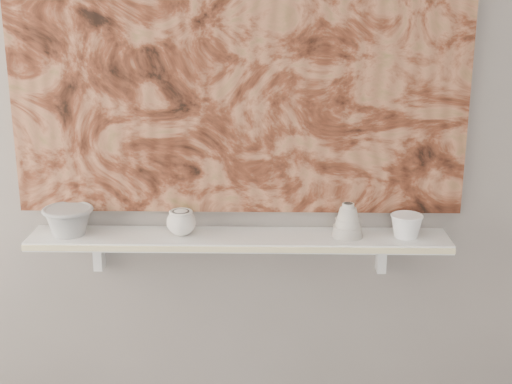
{
  "coord_description": "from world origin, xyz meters",
  "views": [
    {
      "loc": [
        0.11,
        -0.73,
        1.74
      ],
      "look_at": [
        0.06,
        1.49,
        1.09
      ],
      "focal_mm": 50.0,
      "sensor_mm": 36.0,
      "label": 1
    }
  ],
  "objects_px": {
    "shelf": "(238,240)",
    "painting": "(238,48)",
    "cup_cream": "(181,222)",
    "bowl_grey": "(68,220)",
    "bowl_white": "(406,226)",
    "bell_vessel": "(348,220)"
  },
  "relations": [
    {
      "from": "shelf",
      "to": "cup_cream",
      "type": "height_order",
      "value": "cup_cream"
    },
    {
      "from": "bowl_grey",
      "to": "bowl_white",
      "type": "xyz_separation_m",
      "value": [
        1.13,
        0.0,
        -0.01
      ]
    },
    {
      "from": "bowl_grey",
      "to": "bell_vessel",
      "type": "distance_m",
      "value": 0.93
    },
    {
      "from": "bowl_grey",
      "to": "bell_vessel",
      "type": "relative_size",
      "value": 1.47
    },
    {
      "from": "bowl_white",
      "to": "shelf",
      "type": "bearing_deg",
      "value": 180.0
    },
    {
      "from": "painting",
      "to": "bowl_grey",
      "type": "relative_size",
      "value": 8.89
    },
    {
      "from": "bell_vessel",
      "to": "bowl_white",
      "type": "bearing_deg",
      "value": 0.0
    },
    {
      "from": "shelf",
      "to": "bowl_white",
      "type": "distance_m",
      "value": 0.56
    },
    {
      "from": "cup_cream",
      "to": "bell_vessel",
      "type": "bearing_deg",
      "value": 0.0
    },
    {
      "from": "cup_cream",
      "to": "bell_vessel",
      "type": "height_order",
      "value": "bell_vessel"
    },
    {
      "from": "shelf",
      "to": "cup_cream",
      "type": "relative_size",
      "value": 14.35
    },
    {
      "from": "bowl_grey",
      "to": "bowl_white",
      "type": "distance_m",
      "value": 1.13
    },
    {
      "from": "bell_vessel",
      "to": "bowl_grey",
      "type": "bearing_deg",
      "value": 180.0
    },
    {
      "from": "painting",
      "to": "bowl_grey",
      "type": "height_order",
      "value": "painting"
    },
    {
      "from": "shelf",
      "to": "bowl_grey",
      "type": "height_order",
      "value": "bowl_grey"
    },
    {
      "from": "bowl_grey",
      "to": "cup_cream",
      "type": "bearing_deg",
      "value": 0.0
    },
    {
      "from": "bowl_white",
      "to": "painting",
      "type": "bearing_deg",
      "value": 171.78
    },
    {
      "from": "painting",
      "to": "cup_cream",
      "type": "xyz_separation_m",
      "value": [
        -0.19,
        -0.08,
        -0.57
      ]
    },
    {
      "from": "cup_cream",
      "to": "painting",
      "type": "bearing_deg",
      "value": 22.89
    },
    {
      "from": "cup_cream",
      "to": "shelf",
      "type": "bearing_deg",
      "value": 0.0
    },
    {
      "from": "shelf",
      "to": "painting",
      "type": "height_order",
      "value": "painting"
    },
    {
      "from": "shelf",
      "to": "bell_vessel",
      "type": "relative_size",
      "value": 12.19
    }
  ]
}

